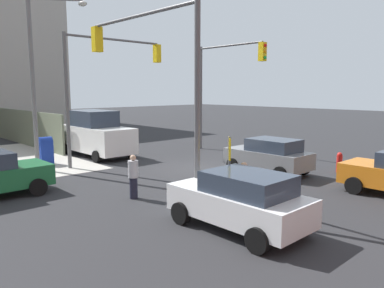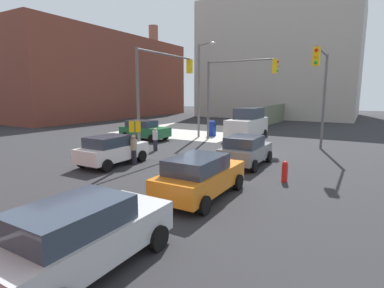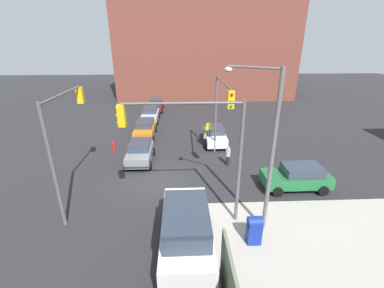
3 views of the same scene
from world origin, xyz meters
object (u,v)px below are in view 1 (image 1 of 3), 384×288
at_px(street_lamp_corner, 40,70).
at_px(pedestrian_crossing, 244,188).
at_px(pedestrian_waiting, 133,176).
at_px(sedan_white, 241,200).
at_px(traffic_signal_ne_corner, 107,73).
at_px(mailbox_blue, 45,150).
at_px(sedan_gray, 269,155).
at_px(fire_hydrant, 339,162).
at_px(traffic_signal_se_corner, 223,76).
at_px(traffic_signal_nw_corner, 149,64).
at_px(van_white_delivery, 96,134).

xyz_separation_m(street_lamp_corner, pedestrian_crossing, (-10.79, -1.70, -3.84)).
bearing_deg(pedestrian_waiting, sedan_white, 42.14).
height_order(sedan_white, pedestrian_crossing, pedestrian_crossing).
height_order(traffic_signal_ne_corner, pedestrian_crossing, traffic_signal_ne_corner).
relative_size(mailbox_blue, sedan_gray, 0.37).
bearing_deg(sedan_gray, pedestrian_waiting, 82.40).
height_order(mailbox_blue, fire_hydrant, mailbox_blue).
bearing_deg(traffic_signal_se_corner, fire_hydrant, 177.73).
relative_size(traffic_signal_se_corner, fire_hydrant, 6.91).
distance_m(traffic_signal_se_corner, pedestrian_crossing, 12.37).
bearing_deg(fire_hydrant, street_lamp_corner, 44.14).
height_order(traffic_signal_nw_corner, traffic_signal_se_corner, same).
relative_size(mailbox_blue, sedan_white, 0.36).
xyz_separation_m(traffic_signal_nw_corner, pedestrian_crossing, (-3.73, -0.70, -3.82)).
height_order(fire_hydrant, sedan_white, sedan_white).
relative_size(fire_hydrant, sedan_white, 0.24).
height_order(traffic_signal_nw_corner, traffic_signal_ne_corner, same).
xyz_separation_m(sedan_white, pedestrian_crossing, (0.68, -0.97, 0.02)).
distance_m(mailbox_blue, pedestrian_crossing, 12.06).
relative_size(traffic_signal_se_corner, sedan_gray, 1.70).
height_order(van_white_delivery, pedestrian_crossing, van_white_delivery).
height_order(traffic_signal_nw_corner, sedan_gray, traffic_signal_nw_corner).
relative_size(fire_hydrant, pedestrian_waiting, 0.60).
height_order(traffic_signal_se_corner, fire_hydrant, traffic_signal_se_corner).
bearing_deg(pedestrian_waiting, pedestrian_crossing, 56.94).
height_order(traffic_signal_se_corner, mailbox_blue, traffic_signal_se_corner).
bearing_deg(pedestrian_waiting, sedan_gray, 119.11).
distance_m(fire_hydrant, sedan_white, 9.10).
relative_size(street_lamp_corner, van_white_delivery, 1.48).
distance_m(traffic_signal_se_corner, street_lamp_corner, 10.29).
distance_m(street_lamp_corner, pedestrian_waiting, 8.01).
xyz_separation_m(sedan_white, van_white_delivery, (13.27, -2.97, 0.44)).
distance_m(traffic_signal_nw_corner, traffic_signal_ne_corner, 6.94).
bearing_deg(pedestrian_waiting, traffic_signal_se_corner, 151.93).
xyz_separation_m(traffic_signal_nw_corner, fire_hydrant, (-2.93, -8.70, -4.19)).
relative_size(sedan_gray, sedan_white, 0.97).
bearing_deg(mailbox_blue, sedan_gray, -144.06).
height_order(street_lamp_corner, mailbox_blue, street_lamp_corner).
bearing_deg(van_white_delivery, traffic_signal_ne_corner, 168.84).
height_order(mailbox_blue, pedestrian_waiting, pedestrian_waiting).
height_order(fire_hydrant, sedan_gray, sedan_gray).
bearing_deg(traffic_signal_ne_corner, van_white_delivery, -11.16).
height_order(street_lamp_corner, van_white_delivery, street_lamp_corner).
bearing_deg(traffic_signal_nw_corner, sedan_gray, -97.82).
relative_size(traffic_signal_se_corner, traffic_signal_ne_corner, 1.00).
bearing_deg(traffic_signal_se_corner, traffic_signal_ne_corner, 74.03).
distance_m(traffic_signal_ne_corner, fire_hydrant, 12.22).
xyz_separation_m(street_lamp_corner, mailbox_blue, (1.21, -0.50, -3.94)).
bearing_deg(pedestrian_crossing, traffic_signal_se_corner, -132.05).
height_order(traffic_signal_nw_corner, mailbox_blue, traffic_signal_nw_corner).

